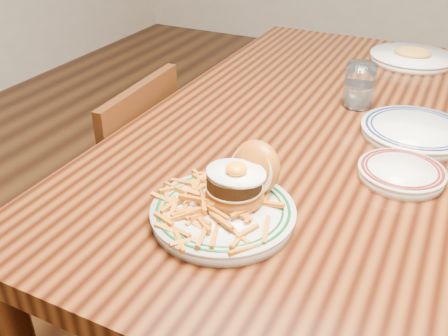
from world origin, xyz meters
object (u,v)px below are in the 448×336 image
at_px(table, 313,149).
at_px(main_plate, 229,200).
at_px(chair_left, 119,194).
at_px(side_plate, 401,172).

relative_size(table, main_plate, 5.63).
relative_size(chair_left, main_plate, 2.87).
relative_size(main_plate, side_plate, 1.59).
bearing_deg(main_plate, table, 101.21).
height_order(table, main_plate, main_plate).
height_order(table, side_plate, side_plate).
xyz_separation_m(main_plate, side_plate, (0.27, 0.28, -0.02)).
bearing_deg(table, main_plate, -92.29).
distance_m(main_plate, side_plate, 0.39).
bearing_deg(side_plate, main_plate, -155.16).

